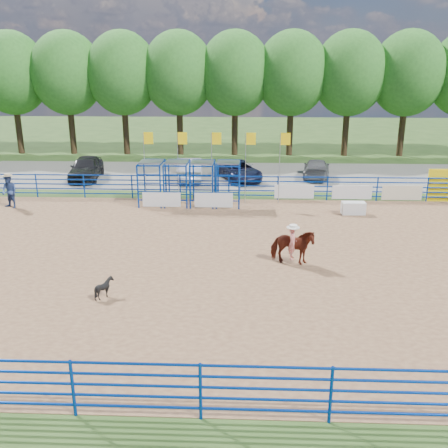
{
  "coord_description": "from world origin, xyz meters",
  "views": [
    {
      "loc": [
        0.96,
        -19.77,
        7.99
      ],
      "look_at": [
        0.08,
        1.0,
        1.3
      ],
      "focal_mm": 40.0,
      "sensor_mm": 36.0,
      "label": 1
    }
  ],
  "objects_px": {
    "car_c": "(239,171)",
    "car_d": "(316,168)",
    "announcer_table": "(353,208)",
    "spectator_cowboy": "(9,191)",
    "car_b": "(190,169)",
    "horse_and_rider": "(292,244)",
    "calf": "(104,288)",
    "car_a": "(86,168)"
  },
  "relations": [
    {
      "from": "announcer_table",
      "to": "calf",
      "type": "bearing_deg",
      "value": -135.29
    },
    {
      "from": "car_d",
      "to": "car_a",
      "type": "bearing_deg",
      "value": 12.95
    },
    {
      "from": "horse_and_rider",
      "to": "spectator_cowboy",
      "type": "distance_m",
      "value": 17.42
    },
    {
      "from": "horse_and_rider",
      "to": "car_d",
      "type": "relative_size",
      "value": 0.53
    },
    {
      "from": "horse_and_rider",
      "to": "spectator_cowboy",
      "type": "relative_size",
      "value": 1.21
    },
    {
      "from": "calf",
      "to": "spectator_cowboy",
      "type": "relative_size",
      "value": 0.38
    },
    {
      "from": "calf",
      "to": "announcer_table",
      "type": "bearing_deg",
      "value": -56.46
    },
    {
      "from": "car_c",
      "to": "announcer_table",
      "type": "bearing_deg",
      "value": -72.73
    },
    {
      "from": "spectator_cowboy",
      "to": "car_a",
      "type": "distance_m",
      "value": 7.99
    },
    {
      "from": "announcer_table",
      "to": "car_d",
      "type": "distance_m",
      "value": 9.47
    },
    {
      "from": "spectator_cowboy",
      "to": "car_c",
      "type": "distance_m",
      "value": 15.32
    },
    {
      "from": "calf",
      "to": "horse_and_rider",
      "type": "bearing_deg",
      "value": -74.87
    },
    {
      "from": "announcer_table",
      "to": "horse_and_rider",
      "type": "distance_m",
      "value": 8.5
    },
    {
      "from": "car_a",
      "to": "car_d",
      "type": "height_order",
      "value": "car_a"
    },
    {
      "from": "spectator_cowboy",
      "to": "car_d",
      "type": "height_order",
      "value": "spectator_cowboy"
    },
    {
      "from": "calf",
      "to": "car_b",
      "type": "relative_size",
      "value": 0.15
    },
    {
      "from": "calf",
      "to": "car_d",
      "type": "height_order",
      "value": "car_d"
    },
    {
      "from": "calf",
      "to": "car_b",
      "type": "distance_m",
      "value": 19.18
    },
    {
      "from": "car_b",
      "to": "car_a",
      "type": "bearing_deg",
      "value": -3.57
    },
    {
      "from": "announcer_table",
      "to": "calf",
      "type": "height_order",
      "value": "calf"
    },
    {
      "from": "horse_and_rider",
      "to": "car_c",
      "type": "distance_m",
      "value": 16.0
    },
    {
      "from": "spectator_cowboy",
      "to": "announcer_table",
      "type": "bearing_deg",
      "value": -1.25
    },
    {
      "from": "announcer_table",
      "to": "horse_and_rider",
      "type": "relative_size",
      "value": 0.53
    },
    {
      "from": "announcer_table",
      "to": "horse_and_rider",
      "type": "height_order",
      "value": "horse_and_rider"
    },
    {
      "from": "calf",
      "to": "car_b",
      "type": "height_order",
      "value": "car_b"
    },
    {
      "from": "car_a",
      "to": "spectator_cowboy",
      "type": "bearing_deg",
      "value": -110.77
    },
    {
      "from": "spectator_cowboy",
      "to": "car_b",
      "type": "xyz_separation_m",
      "value": [
        9.6,
        7.83,
        -0.21
      ]
    },
    {
      "from": "horse_and_rider",
      "to": "car_b",
      "type": "height_order",
      "value": "horse_and_rider"
    },
    {
      "from": "car_b",
      "to": "car_c",
      "type": "height_order",
      "value": "car_b"
    },
    {
      "from": "announcer_table",
      "to": "car_d",
      "type": "xyz_separation_m",
      "value": [
        -0.8,
        9.43,
        0.31
      ]
    },
    {
      "from": "car_b",
      "to": "spectator_cowboy",
      "type": "bearing_deg",
      "value": 34.76
    },
    {
      "from": "announcer_table",
      "to": "spectator_cowboy",
      "type": "height_order",
      "value": "spectator_cowboy"
    },
    {
      "from": "car_b",
      "to": "car_d",
      "type": "height_order",
      "value": "car_b"
    },
    {
      "from": "spectator_cowboy",
      "to": "car_c",
      "type": "xyz_separation_m",
      "value": [
        13.1,
        7.94,
        -0.33
      ]
    },
    {
      "from": "car_c",
      "to": "car_d",
      "type": "distance_m",
      "value": 5.78
    },
    {
      "from": "car_d",
      "to": "calf",
      "type": "bearing_deg",
      "value": 71.88
    },
    {
      "from": "car_b",
      "to": "car_c",
      "type": "bearing_deg",
      "value": 177.27
    },
    {
      "from": "car_b",
      "to": "horse_and_rider",
      "type": "bearing_deg",
      "value": 106.25
    },
    {
      "from": "horse_and_rider",
      "to": "calf",
      "type": "distance_m",
      "value": 7.77
    },
    {
      "from": "spectator_cowboy",
      "to": "car_b",
      "type": "height_order",
      "value": "spectator_cowboy"
    },
    {
      "from": "spectator_cowboy",
      "to": "car_b",
      "type": "bearing_deg",
      "value": 39.21
    },
    {
      "from": "calf",
      "to": "car_b",
      "type": "bearing_deg",
      "value": -14.21
    }
  ]
}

